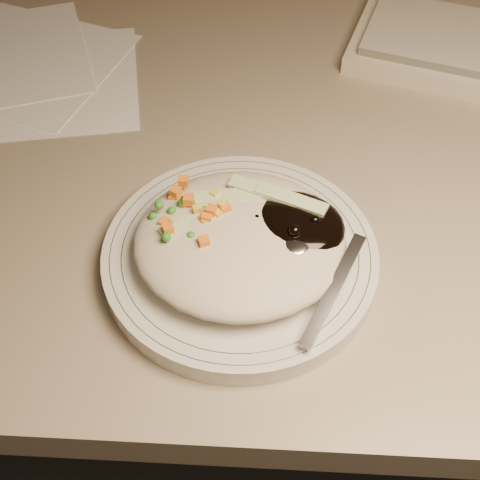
{
  "coord_description": "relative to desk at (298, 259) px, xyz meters",
  "views": [
    {
      "loc": [
        -0.05,
        0.82,
        1.24
      ],
      "look_at": [
        -0.07,
        1.21,
        0.78
      ],
      "focal_mm": 50.0,
      "sensor_mm": 36.0,
      "label": 1
    }
  ],
  "objects": [
    {
      "name": "plate_rim",
      "position": [
        -0.07,
        -0.17,
        0.22
      ],
      "size": [
        0.24,
        0.24,
        0.0
      ],
      "color": "#144723",
      "rests_on": "plate"
    },
    {
      "name": "desk",
      "position": [
        0.0,
        0.0,
        0.0
      ],
      "size": [
        1.4,
        0.7,
        0.74
      ],
      "color": "gray",
      "rests_on": "ground"
    },
    {
      "name": "plate",
      "position": [
        -0.07,
        -0.17,
        0.21
      ],
      "size": [
        0.26,
        0.26,
        0.02
      ],
      "primitive_type": "cylinder",
      "color": "silver",
      "rests_on": "desk"
    },
    {
      "name": "meal",
      "position": [
        -0.06,
        -0.17,
        0.24
      ],
      "size": [
        0.21,
        0.19,
        0.05
      ],
      "color": "beige",
      "rests_on": "plate"
    }
  ]
}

